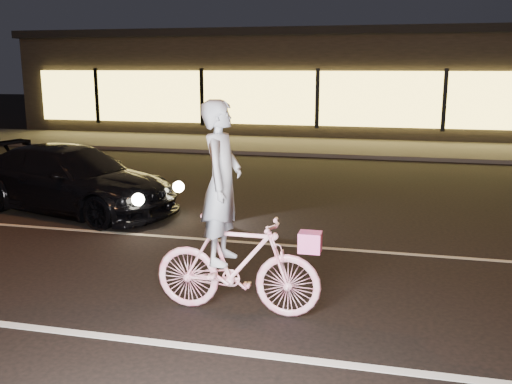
# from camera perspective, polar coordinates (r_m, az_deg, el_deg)

# --- Properties ---
(ground) EXTENTS (90.00, 90.00, 0.00)m
(ground) POSITION_cam_1_polar(r_m,az_deg,el_deg) (7.56, -9.19, -9.14)
(ground) COLOR black
(ground) RESTS_ON ground
(lane_stripe_near) EXTENTS (60.00, 0.12, 0.01)m
(lane_stripe_near) POSITION_cam_1_polar(r_m,az_deg,el_deg) (6.32, -14.55, -13.83)
(lane_stripe_near) COLOR silver
(lane_stripe_near) RESTS_ON ground
(lane_stripe_far) EXTENTS (60.00, 0.10, 0.01)m
(lane_stripe_far) POSITION_cam_1_polar(r_m,az_deg,el_deg) (9.33, -4.47, -4.79)
(lane_stripe_far) COLOR gray
(lane_stripe_far) RESTS_ON ground
(sidewalk) EXTENTS (30.00, 4.00, 0.12)m
(sidewalk) POSITION_cam_1_polar(r_m,az_deg,el_deg) (19.85, 5.37, 4.57)
(sidewalk) COLOR #383533
(sidewalk) RESTS_ON ground
(storefront) EXTENTS (25.40, 8.42, 4.20)m
(storefront) POSITION_cam_1_polar(r_m,az_deg,el_deg) (25.59, 7.42, 10.97)
(storefront) COLOR black
(storefront) RESTS_ON ground
(cyclist) EXTENTS (1.92, 0.66, 2.42)m
(cyclist) POSITION_cam_1_polar(r_m,az_deg,el_deg) (6.40, -2.33, -4.84)
(cyclist) COLOR #F9467C
(cyclist) RESTS_ON ground
(sedan) EXTENTS (4.68, 2.79, 1.27)m
(sedan) POSITION_cam_1_polar(r_m,az_deg,el_deg) (11.54, -17.96, 1.22)
(sedan) COLOR black
(sedan) RESTS_ON ground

